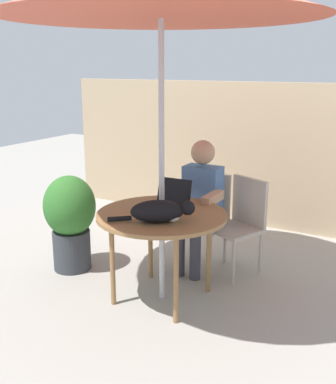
# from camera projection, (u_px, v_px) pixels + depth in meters

# --- Properties ---
(ground_plane) EXTENTS (14.00, 14.00, 0.00)m
(ground_plane) POSITION_uv_depth(u_px,v_px,m) (162.00, 297.00, 3.90)
(ground_plane) COLOR gray
(fence_back) EXTENTS (5.04, 0.08, 1.68)m
(fence_back) POSITION_uv_depth(u_px,v_px,m) (255.00, 155.00, 5.49)
(fence_back) COLOR tan
(fence_back) RESTS_ON ground
(patio_table) EXTENTS (1.04, 1.04, 0.74)m
(patio_table) POSITION_uv_depth(u_px,v_px,m) (162.00, 220.00, 3.72)
(patio_table) COLOR olive
(patio_table) RESTS_ON ground
(chair_occupied) EXTENTS (0.40, 0.40, 0.88)m
(chair_occupied) POSITION_uv_depth(u_px,v_px,m) (206.00, 212.00, 4.47)
(chair_occupied) COLOR #B2A899
(chair_occupied) RESTS_ON ground
(chair_empty) EXTENTS (0.53, 0.53, 0.88)m
(chair_empty) POSITION_uv_depth(u_px,v_px,m) (242.00, 218.00, 4.29)
(chair_empty) COLOR #B2A899
(chair_empty) RESTS_ON ground
(person_seated) EXTENTS (0.48, 0.48, 1.22)m
(person_seated) POSITION_uv_depth(u_px,v_px,m) (199.00, 199.00, 4.29)
(person_seated) COLOR #4C72A5
(person_seated) RESTS_ON ground
(laptop) EXTENTS (0.31, 0.26, 0.21)m
(laptop) POSITION_uv_depth(u_px,v_px,m) (172.00, 198.00, 3.90)
(laptop) COLOR black
(laptop) RESTS_ON patio_table
(cat) EXTENTS (0.58, 0.39, 0.17)m
(cat) POSITION_uv_depth(u_px,v_px,m) (161.00, 211.00, 3.48)
(cat) COLOR black
(cat) RESTS_ON patio_table
(potted_plant_near_fence) EXTENTS (0.48, 0.48, 0.90)m
(potted_plant_near_fence) POSITION_uv_depth(u_px,v_px,m) (70.00, 218.00, 4.33)
(potted_plant_near_fence) COLOR #33383D
(potted_plant_near_fence) RESTS_ON ground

